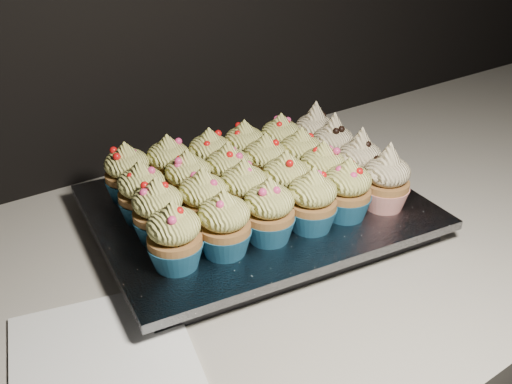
% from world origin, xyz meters
% --- Properties ---
extents(worktop, '(2.44, 0.64, 0.04)m').
position_xyz_m(worktop, '(0.00, 1.70, 0.88)').
color(worktop, beige).
rests_on(worktop, cabinet).
extents(napkin, '(0.21, 0.21, 0.00)m').
position_xyz_m(napkin, '(-0.38, 1.62, 0.90)').
color(napkin, white).
rests_on(napkin, worktop).
extents(baking_tray, '(0.43, 0.35, 0.02)m').
position_xyz_m(baking_tray, '(-0.11, 1.74, 0.91)').
color(baking_tray, black).
rests_on(baking_tray, worktop).
extents(foil_lining, '(0.47, 0.39, 0.01)m').
position_xyz_m(foil_lining, '(-0.11, 1.74, 0.93)').
color(foil_lining, silver).
rests_on(foil_lining, baking_tray).
extents(cupcake_0, '(0.06, 0.06, 0.08)m').
position_xyz_m(cupcake_0, '(-0.27, 1.67, 0.97)').
color(cupcake_0, '#1B5C82').
rests_on(cupcake_0, foil_lining).
extents(cupcake_1, '(0.06, 0.06, 0.08)m').
position_xyz_m(cupcake_1, '(-0.21, 1.66, 0.97)').
color(cupcake_1, '#1B5C82').
rests_on(cupcake_1, foil_lining).
extents(cupcake_2, '(0.06, 0.06, 0.08)m').
position_xyz_m(cupcake_2, '(-0.15, 1.66, 0.97)').
color(cupcake_2, '#1B5C82').
rests_on(cupcake_2, foil_lining).
extents(cupcake_3, '(0.06, 0.06, 0.08)m').
position_xyz_m(cupcake_3, '(-0.09, 1.65, 0.97)').
color(cupcake_3, '#1B5C82').
rests_on(cupcake_3, foil_lining).
extents(cupcake_4, '(0.06, 0.06, 0.08)m').
position_xyz_m(cupcake_4, '(-0.04, 1.64, 0.97)').
color(cupcake_4, '#1B5C82').
rests_on(cupcake_4, foil_lining).
extents(cupcake_5, '(0.06, 0.06, 0.10)m').
position_xyz_m(cupcake_5, '(0.02, 1.63, 0.97)').
color(cupcake_5, red).
rests_on(cupcake_5, foil_lining).
extents(cupcake_6, '(0.06, 0.06, 0.08)m').
position_xyz_m(cupcake_6, '(-0.26, 1.73, 0.97)').
color(cupcake_6, '#1B5C82').
rests_on(cupcake_6, foil_lining).
extents(cupcake_7, '(0.06, 0.06, 0.08)m').
position_xyz_m(cupcake_7, '(-0.20, 1.72, 0.97)').
color(cupcake_7, '#1B5C82').
rests_on(cupcake_7, foil_lining).
extents(cupcake_8, '(0.06, 0.06, 0.08)m').
position_xyz_m(cupcake_8, '(-0.15, 1.72, 0.97)').
color(cupcake_8, '#1B5C82').
rests_on(cupcake_8, foil_lining).
extents(cupcake_9, '(0.06, 0.06, 0.08)m').
position_xyz_m(cupcake_9, '(-0.09, 1.70, 0.97)').
color(cupcake_9, '#1B5C82').
rests_on(cupcake_9, foil_lining).
extents(cupcake_10, '(0.06, 0.06, 0.08)m').
position_xyz_m(cupcake_10, '(-0.03, 1.70, 0.97)').
color(cupcake_10, '#1B5C82').
rests_on(cupcake_10, foil_lining).
extents(cupcake_11, '(0.06, 0.06, 0.10)m').
position_xyz_m(cupcake_11, '(0.03, 1.69, 0.97)').
color(cupcake_11, red).
rests_on(cupcake_11, foil_lining).
extents(cupcake_12, '(0.06, 0.06, 0.08)m').
position_xyz_m(cupcake_12, '(-0.25, 1.79, 0.97)').
color(cupcake_12, '#1B5C82').
rests_on(cupcake_12, foil_lining).
extents(cupcake_13, '(0.06, 0.06, 0.08)m').
position_xyz_m(cupcake_13, '(-0.19, 1.78, 0.97)').
color(cupcake_13, '#1B5C82').
rests_on(cupcake_13, foil_lining).
extents(cupcake_14, '(0.06, 0.06, 0.08)m').
position_xyz_m(cupcake_14, '(-0.13, 1.77, 0.97)').
color(cupcake_14, '#1B5C82').
rests_on(cupcake_14, foil_lining).
extents(cupcake_15, '(0.06, 0.06, 0.08)m').
position_xyz_m(cupcake_15, '(-0.07, 1.77, 0.97)').
color(cupcake_15, '#1B5C82').
rests_on(cupcake_15, foil_lining).
extents(cupcake_16, '(0.06, 0.06, 0.08)m').
position_xyz_m(cupcake_16, '(-0.02, 1.75, 0.97)').
color(cupcake_16, '#1B5C82').
rests_on(cupcake_16, foil_lining).
extents(cupcake_17, '(0.06, 0.06, 0.10)m').
position_xyz_m(cupcake_17, '(0.04, 1.75, 0.97)').
color(cupcake_17, red).
rests_on(cupcake_17, foil_lining).
extents(cupcake_18, '(0.06, 0.06, 0.08)m').
position_xyz_m(cupcake_18, '(-0.24, 1.85, 0.97)').
color(cupcake_18, '#1B5C82').
rests_on(cupcake_18, foil_lining).
extents(cupcake_19, '(0.06, 0.06, 0.08)m').
position_xyz_m(cupcake_19, '(-0.19, 1.84, 0.97)').
color(cupcake_19, '#1B5C82').
rests_on(cupcake_19, foil_lining).
extents(cupcake_20, '(0.06, 0.06, 0.08)m').
position_xyz_m(cupcake_20, '(-0.13, 1.83, 0.97)').
color(cupcake_20, '#1B5C82').
rests_on(cupcake_20, foil_lining).
extents(cupcake_21, '(0.06, 0.06, 0.08)m').
position_xyz_m(cupcake_21, '(-0.07, 1.82, 0.97)').
color(cupcake_21, '#1B5C82').
rests_on(cupcake_21, foil_lining).
extents(cupcake_22, '(0.06, 0.06, 0.08)m').
position_xyz_m(cupcake_22, '(-0.01, 1.81, 0.97)').
color(cupcake_22, '#1B5C82').
rests_on(cupcake_22, foil_lining).
extents(cupcake_23, '(0.06, 0.06, 0.10)m').
position_xyz_m(cupcake_23, '(0.05, 1.80, 0.97)').
color(cupcake_23, red).
rests_on(cupcake_23, foil_lining).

